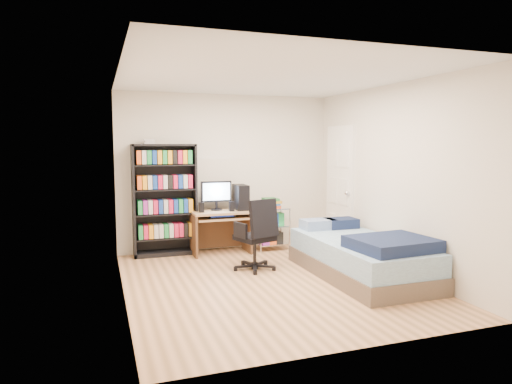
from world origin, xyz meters
name	(u,v)px	position (x,y,z in m)	size (l,w,h in m)	color
room	(271,182)	(0.00, 0.00, 1.25)	(3.58, 4.08, 2.58)	tan
media_shelf	(165,198)	(-1.03, 1.84, 0.88)	(0.96, 0.32, 1.78)	black
computer_desk	(226,214)	(-0.11, 1.68, 0.61)	(0.90, 0.52, 1.13)	#A58655
office_chair	(257,247)	(0.02, 0.57, 0.31)	(0.74, 0.74, 0.98)	black
wire_cart	(271,216)	(0.64, 1.64, 0.55)	(0.53, 0.39, 0.84)	silver
bed	(361,256)	(1.19, -0.16, 0.27)	(1.08, 2.16, 0.62)	brown
door	(340,188)	(1.72, 1.35, 1.00)	(0.12, 0.80, 2.00)	white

